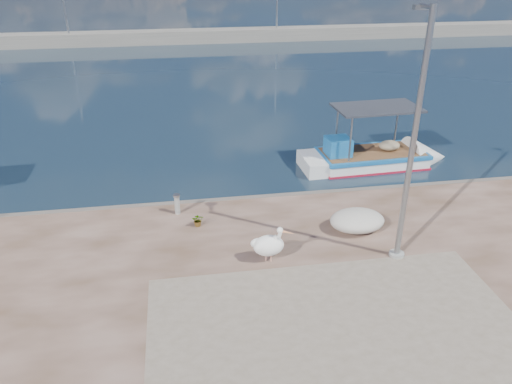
% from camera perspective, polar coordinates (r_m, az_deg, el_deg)
% --- Properties ---
extents(ground, '(1400.00, 1400.00, 0.00)m').
position_cam_1_polar(ground, '(14.19, 2.52, -11.53)').
color(ground, '#162635').
rests_on(ground, ground).
extents(quay_patch, '(9.00, 7.00, 0.01)m').
position_cam_1_polar(quay_patch, '(11.92, 10.56, -17.76)').
color(quay_patch, gray).
rests_on(quay_patch, quay).
extents(breakwater, '(120.00, 2.20, 7.50)m').
position_cam_1_polar(breakwater, '(51.62, -6.79, 17.27)').
color(breakwater, gray).
rests_on(breakwater, ground).
extents(boat_right, '(6.51, 2.41, 3.09)m').
position_cam_1_polar(boat_right, '(22.46, 12.89, 3.58)').
color(boat_right, white).
rests_on(boat_right, ground).
extents(pelican, '(1.22, 0.84, 1.17)m').
position_cam_1_polar(pelican, '(14.28, 1.52, -6.08)').
color(pelican, tan).
rests_on(pelican, quay).
extents(lamp_post, '(0.44, 0.96, 7.00)m').
position_cam_1_polar(lamp_post, '(13.92, 17.35, 4.47)').
color(lamp_post, gray).
rests_on(lamp_post, quay).
extents(bollard_near, '(0.24, 0.24, 0.72)m').
position_cam_1_polar(bollard_near, '(17.04, -9.01, -1.29)').
color(bollard_near, gray).
rests_on(bollard_near, quay).
extents(potted_plant, '(0.40, 0.36, 0.43)m').
position_cam_1_polar(potted_plant, '(16.29, -6.64, -3.20)').
color(potted_plant, '#33722D').
rests_on(potted_plant, quay).
extents(net_pile_d, '(1.76, 1.32, 0.66)m').
position_cam_1_polar(net_pile_d, '(16.24, 11.48, -3.22)').
color(net_pile_d, silver).
rests_on(net_pile_d, quay).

